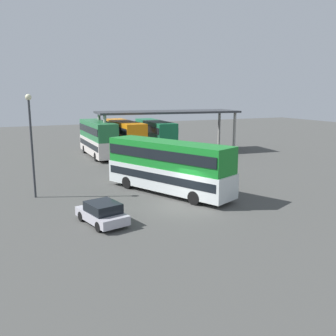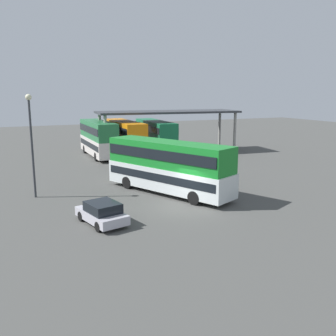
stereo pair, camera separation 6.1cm
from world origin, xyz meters
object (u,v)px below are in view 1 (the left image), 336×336
Objects in this scene: double_decker_near_canopy at (98,137)px; double_decker_far_right at (155,135)px; double_decker_main at (168,165)px; lamppost_tall at (31,133)px; double_decker_mid_row at (124,136)px; parked_hatchback at (102,213)px.

double_decker_near_canopy is 7.66m from double_decker_far_right.
double_decker_far_right is (6.91, 19.33, 0.01)m from double_decker_main.
double_decker_far_right is 23.34m from lamppost_tall.
double_decker_main is 19.02m from double_decker_mid_row.
double_decker_near_canopy is 0.95× the size of double_decker_far_right.
double_decker_main is at bearing -67.14° from parked_hatchback.
lamppost_tall reaches higher than parked_hatchback.
double_decker_mid_row is at bearing 100.20° from double_decker_far_right.
double_decker_main is 2.78× the size of parked_hatchback.
double_decker_mid_row is (3.25, -0.20, -0.03)m from double_decker_near_canopy.
parked_hatchback is 0.37× the size of double_decker_mid_row.
lamppost_tall is (-16.48, -16.33, 2.57)m from double_decker_far_right.
lamppost_tall reaches higher than double_decker_mid_row.
double_decker_mid_row is (8.95, 23.55, 1.64)m from parked_hatchback.
lamppost_tall is at bearing 138.72° from double_decker_far_right.
double_decker_far_right is at bearing 44.75° from lamppost_tall.
double_decker_far_right is (4.40, 0.48, -0.07)m from double_decker_mid_row.
parked_hatchback is 27.53m from double_decker_far_right.
double_decker_mid_row reaches higher than double_decker_far_right.
double_decker_mid_row reaches higher than double_decker_main.
parked_hatchback is 0.39× the size of double_decker_near_canopy.
parked_hatchback is (-6.44, -4.69, -1.56)m from double_decker_main.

